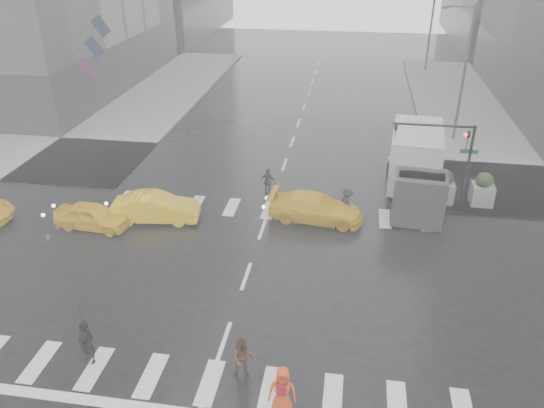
% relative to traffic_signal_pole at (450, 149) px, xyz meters
% --- Properties ---
extents(ground, '(120.00, 120.00, 0.00)m').
position_rel_traffic_signal_pole_xyz_m(ground, '(-9.01, -8.01, -3.22)').
color(ground, black).
rests_on(ground, ground).
extents(sidewalk_nw, '(35.00, 35.00, 0.15)m').
position_rel_traffic_signal_pole_xyz_m(sidewalk_nw, '(-28.51, 9.49, -3.14)').
color(sidewalk_nw, gray).
rests_on(sidewalk_nw, ground).
extents(road_markings, '(18.00, 48.00, 0.01)m').
position_rel_traffic_signal_pole_xyz_m(road_markings, '(-9.01, -8.01, -3.21)').
color(road_markings, silver).
rests_on(road_markings, ground).
extents(traffic_signal_pole, '(4.45, 0.42, 4.50)m').
position_rel_traffic_signal_pole_xyz_m(traffic_signal_pole, '(0.00, 0.00, 0.00)').
color(traffic_signal_pole, black).
rests_on(traffic_signal_pole, ground).
extents(street_lamp_near, '(2.15, 0.22, 9.00)m').
position_rel_traffic_signal_pole_xyz_m(street_lamp_near, '(1.86, 9.99, 1.73)').
color(street_lamp_near, '#59595B').
rests_on(street_lamp_near, ground).
extents(street_lamp_far, '(2.15, 0.22, 9.00)m').
position_rel_traffic_signal_pole_xyz_m(street_lamp_far, '(1.86, 29.99, 1.73)').
color(street_lamp_far, '#59595B').
rests_on(street_lamp_far, ground).
extents(planter_west, '(1.10, 1.10, 1.80)m').
position_rel_traffic_signal_pole_xyz_m(planter_west, '(-2.01, 0.19, -2.23)').
color(planter_west, gray).
rests_on(planter_west, ground).
extents(planter_mid, '(1.10, 1.10, 1.80)m').
position_rel_traffic_signal_pole_xyz_m(planter_mid, '(-0.01, 0.19, -2.23)').
color(planter_mid, gray).
rests_on(planter_mid, ground).
extents(planter_east, '(1.10, 1.10, 1.80)m').
position_rel_traffic_signal_pole_xyz_m(planter_east, '(1.99, 0.19, -2.23)').
color(planter_east, gray).
rests_on(planter_east, ground).
extents(flag_cluster, '(2.87, 3.06, 4.69)m').
position_rel_traffic_signal_pole_xyz_m(flag_cluster, '(-24.09, 10.49, 2.42)').
color(flag_cluster, '#59595B').
rests_on(flag_cluster, ground).
extents(pedestrian_black, '(1.15, 1.16, 2.43)m').
position_rel_traffic_signal_pole_xyz_m(pedestrian_black, '(-13.29, -13.72, -1.62)').
color(pedestrian_black, black).
rests_on(pedestrian_black, ground).
extents(pedestrian_brown, '(0.85, 0.71, 1.56)m').
position_rel_traffic_signal_pole_xyz_m(pedestrian_brown, '(-7.98, -13.53, -2.44)').
color(pedestrian_brown, '#422817').
rests_on(pedestrian_brown, ground).
extents(pedestrian_orange, '(0.89, 0.61, 1.76)m').
position_rel_traffic_signal_pole_xyz_m(pedestrian_orange, '(-6.51, -14.81, -2.33)').
color(pedestrian_orange, '#DC400F').
rests_on(pedestrian_orange, ground).
extents(pedestrian_far_a, '(1.01, 0.80, 1.52)m').
position_rel_traffic_signal_pole_xyz_m(pedestrian_far_a, '(-9.35, -0.15, -2.46)').
color(pedestrian_far_a, black).
rests_on(pedestrian_far_a, ground).
extents(pedestrian_far_b, '(1.08, 1.14, 1.57)m').
position_rel_traffic_signal_pole_xyz_m(pedestrian_far_b, '(-4.97, -2.11, -2.43)').
color(pedestrian_far_b, black).
rests_on(pedestrian_far_b, ground).
extents(taxi_front, '(3.80, 1.75, 1.26)m').
position_rel_traffic_signal_pole_xyz_m(taxi_front, '(-17.26, -5.11, -2.59)').
color(taxi_front, yellow).
rests_on(taxi_front, ground).
extents(taxi_mid, '(4.47, 2.07, 1.42)m').
position_rel_traffic_signal_pole_xyz_m(taxi_mid, '(-14.43, -3.94, -2.51)').
color(taxi_mid, yellow).
rests_on(taxi_mid, ground).
extents(taxi_rear, '(4.33, 2.29, 1.37)m').
position_rel_traffic_signal_pole_xyz_m(taxi_rear, '(-6.51, -2.65, -2.53)').
color(taxi_rear, yellow).
rests_on(taxi_rear, ground).
extents(box_truck, '(2.57, 6.86, 3.65)m').
position_rel_traffic_signal_pole_xyz_m(box_truck, '(-1.51, 0.39, -1.27)').
color(box_truck, '#BCBCBE').
rests_on(box_truck, ground).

